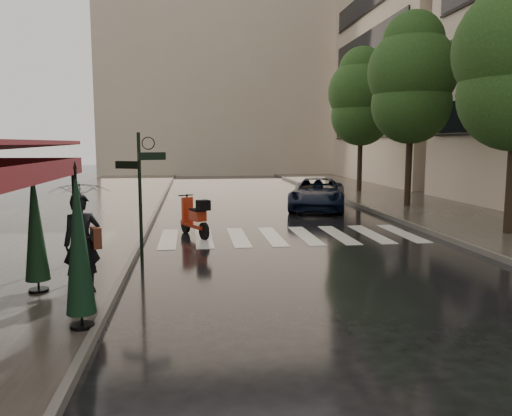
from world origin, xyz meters
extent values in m
plane|color=black|center=(0.00, 0.00, 0.00)|extent=(120.00, 120.00, 0.00)
cube|color=#38332D|center=(-4.50, 12.00, 0.06)|extent=(6.00, 60.00, 0.12)
cube|color=#38332D|center=(10.25, 12.00, 0.06)|extent=(5.50, 60.00, 0.12)
cube|color=#595651|center=(-1.45, 12.00, 0.07)|extent=(0.12, 60.00, 0.16)
cube|color=#595651|center=(7.45, 12.00, 0.07)|extent=(0.12, 60.00, 0.16)
cube|color=silver|center=(-0.70, 6.00, 0.01)|extent=(0.50, 3.20, 0.01)
cube|color=silver|center=(0.35, 6.00, 0.01)|extent=(0.50, 3.20, 0.01)
cube|color=silver|center=(1.40, 6.00, 0.01)|extent=(0.50, 3.20, 0.01)
cube|color=silver|center=(2.45, 6.00, 0.01)|extent=(0.50, 3.20, 0.01)
cube|color=silver|center=(3.50, 6.00, 0.01)|extent=(0.50, 3.20, 0.01)
cube|color=silver|center=(4.55, 6.00, 0.01)|extent=(0.50, 3.20, 0.01)
cube|color=silver|center=(5.60, 6.00, 0.01)|extent=(0.50, 3.20, 0.01)
cube|color=silver|center=(6.65, 6.00, 0.01)|extent=(0.50, 3.20, 0.01)
cube|color=#441109|center=(-2.52, -0.50, 2.35)|extent=(0.04, 7.00, 0.35)
cylinder|color=black|center=(-2.65, 2.75, 1.29)|extent=(0.07, 0.07, 2.35)
cylinder|color=black|center=(-1.20, 3.00, 1.55)|extent=(0.08, 0.08, 3.10)
cube|color=black|center=(-0.90, 3.00, 2.55)|extent=(0.62, 0.26, 0.18)
cube|color=black|center=(-1.48, 3.00, 2.35)|extent=(0.56, 0.29, 0.18)
cube|color=tan|center=(16.50, 26.00, 9.25)|extent=(8.00, 16.00, 18.50)
cube|color=tan|center=(3.00, 38.00, 10.00)|extent=(22.00, 6.00, 20.00)
cylinder|color=black|center=(9.60, 5.00, 2.25)|extent=(0.28, 0.28, 4.26)
cylinder|color=black|center=(9.50, 12.00, 2.36)|extent=(0.28, 0.28, 4.48)
sphere|color=#173212|center=(9.50, 12.00, 4.52)|extent=(3.40, 3.40, 3.40)
sphere|color=#173212|center=(9.50, 12.00, 5.88)|extent=(3.80, 3.80, 3.80)
sphere|color=#173212|center=(9.50, 12.00, 7.16)|extent=(2.60, 2.60, 2.60)
cylinder|color=black|center=(9.70, 19.00, 2.30)|extent=(0.28, 0.28, 4.37)
sphere|color=#173212|center=(9.70, 19.00, 4.41)|extent=(3.40, 3.40, 3.40)
sphere|color=#173212|center=(9.70, 19.00, 5.74)|extent=(3.80, 3.80, 3.80)
sphere|color=#173212|center=(9.70, 19.00, 6.98)|extent=(2.60, 2.60, 2.60)
imported|color=black|center=(-2.00, 0.36, 1.03)|extent=(0.78, 0.65, 1.83)
imported|color=black|center=(-2.00, 0.36, 2.17)|extent=(1.41, 1.42, 0.99)
cube|color=#4E2214|center=(-1.77, 0.45, 1.12)|extent=(0.26, 0.37, 0.39)
cylinder|color=black|center=(0.35, 5.74, 0.26)|extent=(0.31, 0.52, 0.52)
cylinder|color=black|center=(-0.20, 6.98, 0.26)|extent=(0.31, 0.52, 0.52)
cube|color=maroon|center=(0.06, 6.39, 0.35)|extent=(0.86, 1.41, 0.11)
cube|color=maroon|center=(0.17, 6.14, 0.67)|extent=(0.54, 0.68, 0.30)
cube|color=maroon|center=(-0.14, 6.83, 0.76)|extent=(0.37, 0.26, 0.81)
cylinder|color=black|center=(-0.18, 6.93, 1.22)|extent=(0.47, 0.24, 0.04)
cube|color=black|center=(0.34, 5.77, 1.03)|extent=(0.45, 0.44, 0.30)
imported|color=black|center=(5.42, 12.00, 0.68)|extent=(3.60, 5.36, 1.37)
cylinder|color=black|center=(-1.65, -1.50, 0.14)|extent=(0.35, 0.35, 0.05)
cylinder|color=black|center=(-1.65, -1.50, 1.33)|extent=(0.04, 0.04, 2.31)
cone|color=black|center=(-1.65, -1.50, 1.44)|extent=(0.43, 0.43, 2.20)
cylinder|color=black|center=(-2.84, 0.50, 0.14)|extent=(0.36, 0.36, 0.05)
cylinder|color=black|center=(-2.84, 0.50, 1.29)|extent=(0.04, 0.04, 2.25)
cone|color=black|center=(-2.84, 0.50, 1.41)|extent=(0.44, 0.44, 2.14)
camera|label=1|loc=(0.00, -8.92, 2.84)|focal=35.00mm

